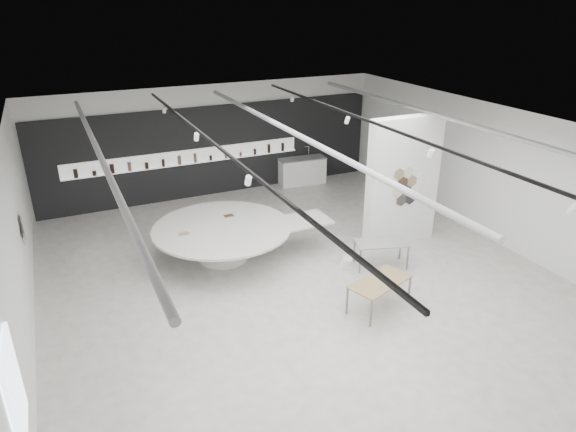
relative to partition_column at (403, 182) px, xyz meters
name	(u,v)px	position (x,y,z in m)	size (l,w,h in m)	color
room	(302,206)	(-3.59, -1.00, 0.27)	(12.02, 14.02, 3.82)	beige
back_wall_display	(212,151)	(-3.58, 5.94, -0.26)	(11.80, 0.27, 3.10)	black
partition_column	(403,182)	(0.00, 0.00, 0.00)	(2.20, 0.38, 3.60)	white
display_island	(225,237)	(-4.78, 1.10, -1.20)	(4.69, 3.68, 0.93)	white
sample_table_wood	(380,283)	(-2.46, -2.63, -1.16)	(1.63, 1.17, 0.69)	olive
sample_table_stone	(381,244)	(-1.30, -1.01, -1.18)	(1.46, 1.03, 0.68)	gray
kitchen_counter	(302,171)	(-0.31, 5.53, -1.30)	(1.79, 0.83, 1.37)	white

